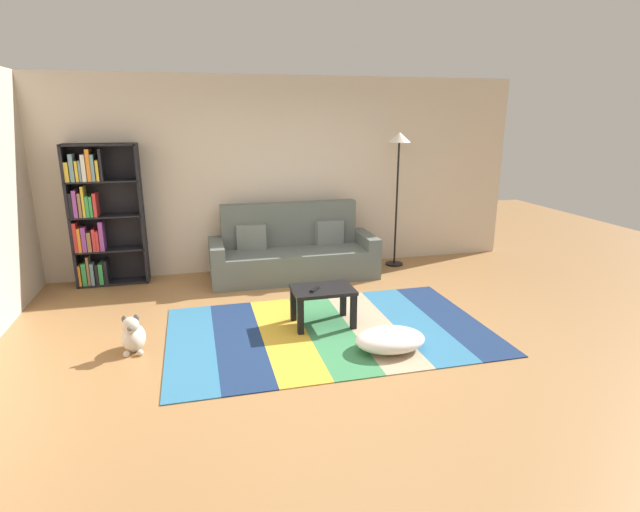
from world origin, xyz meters
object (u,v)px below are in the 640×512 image
(coffee_table, at_px, (323,296))
(tv_remote, at_px, (315,289))
(couch, at_px, (293,253))
(dog, at_px, (133,336))
(pouf, at_px, (390,340))
(standing_lamp, at_px, (399,155))
(bookshelf, at_px, (98,217))

(coffee_table, relative_size, tv_remote, 4.31)
(couch, xyz_separation_m, dog, (-1.93, -1.91, -0.18))
(pouf, distance_m, standing_lamp, 3.26)
(couch, distance_m, standing_lamp, 2.05)
(bookshelf, distance_m, pouf, 4.13)
(coffee_table, bearing_deg, bookshelf, 140.46)
(coffee_table, height_order, standing_lamp, standing_lamp)
(standing_lamp, bearing_deg, dog, -149.50)
(standing_lamp, bearing_deg, coffee_table, -130.08)
(couch, relative_size, bookshelf, 1.23)
(coffee_table, xyz_separation_m, tv_remote, (-0.10, -0.04, 0.10))
(pouf, bearing_deg, standing_lamp, 66.78)
(couch, xyz_separation_m, coffee_table, (-0.03, -1.76, -0.01))
(couch, relative_size, standing_lamp, 1.16)
(tv_remote, bearing_deg, standing_lamp, 88.26)
(tv_remote, bearing_deg, dog, -137.09)
(bookshelf, bearing_deg, couch, -6.47)
(bookshelf, distance_m, dog, 2.39)
(bookshelf, height_order, standing_lamp, standing_lamp)
(couch, relative_size, dog, 5.69)
(standing_lamp, xyz_separation_m, tv_remote, (-1.71, -1.96, -1.19))
(dog, distance_m, standing_lamp, 4.33)
(bookshelf, distance_m, standing_lamp, 4.14)
(pouf, distance_m, tv_remote, 0.96)
(bookshelf, relative_size, coffee_table, 2.84)
(bookshelf, relative_size, dog, 4.61)
(coffee_table, bearing_deg, dog, -175.34)
(couch, xyz_separation_m, tv_remote, (-0.13, -1.80, 0.09))
(coffee_table, height_order, pouf, coffee_table)
(bookshelf, distance_m, tv_remote, 3.19)
(couch, distance_m, tv_remote, 1.81)
(coffee_table, bearing_deg, standing_lamp, 49.92)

